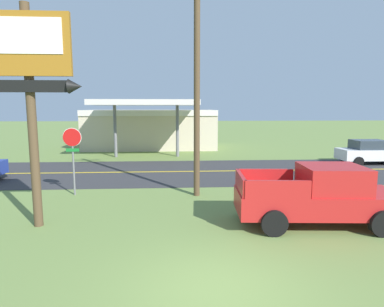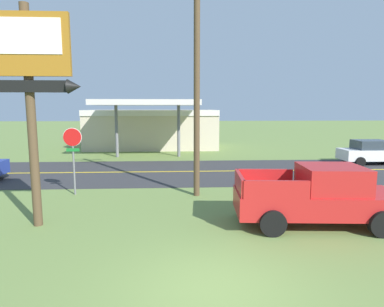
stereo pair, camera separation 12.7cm
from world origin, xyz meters
name	(u,v)px [view 2 (the right image)]	position (x,y,z in m)	size (l,w,h in m)	color
ground_plane	(212,291)	(0.00, 0.00, 0.00)	(180.00, 180.00, 0.00)	olive
road_asphalt	(188,172)	(0.00, 13.00, 0.01)	(140.00, 8.00, 0.02)	#333335
road_centre_line	(188,171)	(0.00, 13.00, 0.02)	(126.00, 0.20, 0.01)	gold
motel_sign	(29,75)	(-5.17, 4.07, 4.81)	(2.99, 0.54, 6.92)	brown
stop_sign	(73,149)	(-5.17, 8.00, 2.03)	(0.80, 0.08, 2.95)	slate
utility_pole	(197,76)	(0.18, 7.60, 5.14)	(1.97, 0.26, 9.64)	brown
gas_station	(153,128)	(-2.85, 24.95, 1.94)	(12.00, 11.50, 4.40)	beige
pickup_red_parked_on_lawn	(319,196)	(3.89, 3.73, 0.96)	(5.33, 2.54, 1.96)	red
car_white_mid_lane	(372,152)	(12.55, 15.00, 0.83)	(4.20, 2.00, 1.64)	silver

